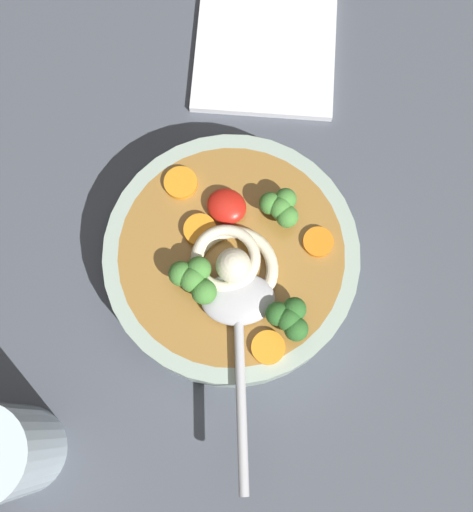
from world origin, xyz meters
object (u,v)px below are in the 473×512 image
soup_bowl (236,263)px  folded_napkin (265,51)px  soup_spoon (238,316)px  drinking_glass (2,452)px  noodle_pile (233,266)px

soup_bowl → folded_napkin: size_ratio=1.55×
soup_bowl → soup_spoon: size_ratio=1.31×
soup_spoon → folded_napkin: (11.20, -24.87, -5.24)cm
soup_bowl → drinking_glass: drinking_glass is taller
drinking_glass → folded_napkin: bearing=-89.0°
noodle_pile → folded_napkin: bearing=-67.9°
noodle_pile → folded_napkin: noodle_pile is taller
soup_bowl → noodle_pile: noodle_pile is taller
folded_napkin → drinking_glass: bearing=91.0°
noodle_pile → drinking_glass: size_ratio=0.75×
soup_bowl → drinking_glass: size_ratio=2.00×
noodle_pile → soup_spoon: size_ratio=0.49×
soup_bowl → folded_napkin: bearing=-67.5°
noodle_pile → folded_napkin: (8.78, -21.61, -5.46)cm
soup_spoon → drinking_glass: 20.86cm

